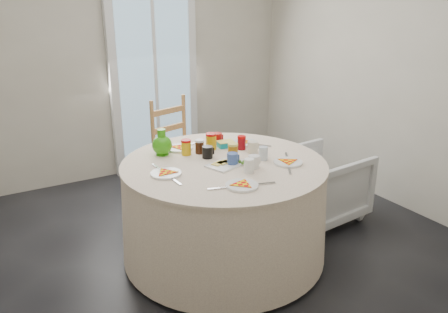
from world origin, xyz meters
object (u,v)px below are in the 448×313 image
wooden_chair (182,155)px  armchair (321,176)px  green_pitcher (162,141)px  table (224,210)px

wooden_chair → armchair: bearing=-61.8°
wooden_chair → armchair: 1.31m
armchair → wooden_chair: bearing=39.0°
wooden_chair → armchair: size_ratio=1.46×
wooden_chair → green_pitcher: (-0.47, -0.68, 0.40)m
table → armchair: 1.06m
armchair → green_pitcher: green_pitcher is taller
green_pitcher → wooden_chair: bearing=44.9°
wooden_chair → green_pitcher: bearing=-140.6°
table → armchair: (1.06, 0.11, 0.02)m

